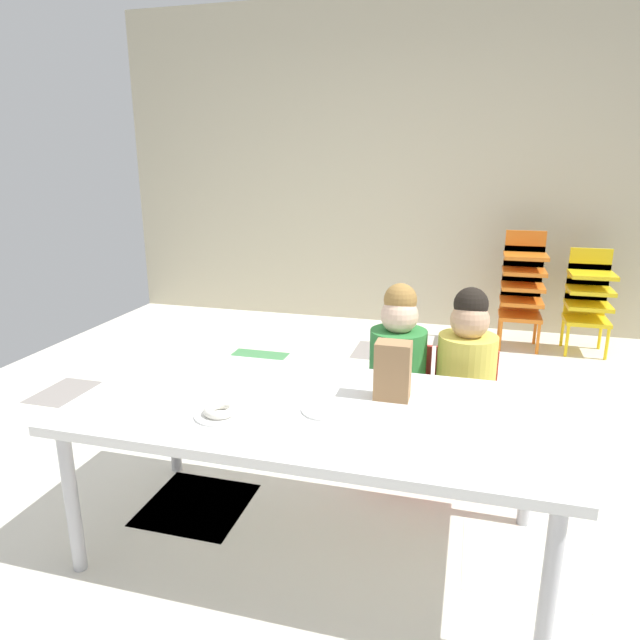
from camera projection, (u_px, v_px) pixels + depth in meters
ground_plane at (321, 469)px, 2.77m from camera, size 5.21×5.47×0.02m
back_wall at (404, 168)px, 4.92m from camera, size 5.21×0.10×2.78m
craft_table at (314, 417)px, 2.06m from camera, size 1.76×0.83×0.60m
seated_child_near_camera at (398, 362)px, 2.61m from camera, size 0.32×0.32×0.92m
seated_child_middle_seat at (466, 368)px, 2.53m from camera, size 0.32×0.31×0.92m
kid_chair_orange_stack at (522, 283)px, 4.43m from camera, size 0.32×0.30×0.92m
kid_chair_yellow_stack at (588, 295)px, 4.33m from camera, size 0.32×0.30×0.80m
paper_bag_brown at (393, 371)px, 2.08m from camera, size 0.13×0.09×0.22m
paper_plate_near_edge at (221, 415)px, 1.96m from camera, size 0.18×0.18×0.01m
paper_plate_center_table at (327, 410)px, 2.00m from camera, size 0.18×0.18×0.01m
donut_powdered_on_plate at (220, 410)px, 1.96m from camera, size 0.12×0.12×0.03m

